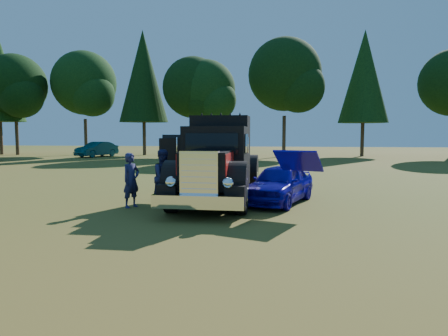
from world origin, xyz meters
TOP-DOWN VIEW (x-y plane):
  - ground at (0.00, 0.00)m, footprint 120.00×120.00m
  - treeline at (-4.18, 27.66)m, footprint 72.10×24.04m
  - diamond_t_truck at (1.47, 2.32)m, footprint 3.38×7.16m
  - hotrod_coupe at (3.62, 2.37)m, footprint 2.74×4.34m
  - spectator_near at (-1.08, 0.87)m, footprint 0.66×0.76m
  - spectator_far at (-0.13, 1.36)m, footprint 1.11×1.14m
  - distant_teal_car at (-14.69, 26.77)m, footprint 3.06×4.86m

SIDE VIEW (x-z plane):
  - ground at x=0.00m, z-range 0.00..0.00m
  - hotrod_coupe at x=3.62m, z-range -0.28..1.61m
  - distant_teal_car at x=-14.69m, z-range 0.00..1.51m
  - spectator_near at x=-1.08m, z-range 0.00..1.75m
  - spectator_far at x=-0.13m, z-range 0.00..1.85m
  - diamond_t_truck at x=1.47m, z-range -0.22..2.78m
  - treeline at x=-4.18m, z-range 0.77..14.61m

